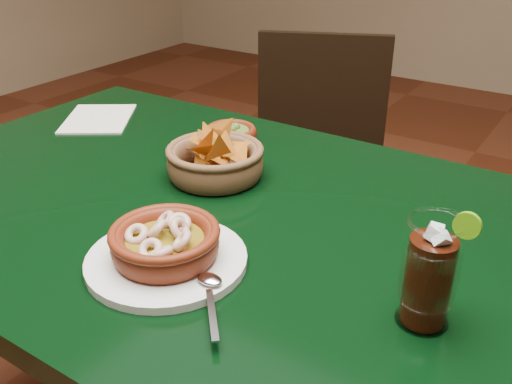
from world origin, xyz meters
The scene contains 8 objects.
dining_table centered at (0.00, 0.00, 0.65)m, with size 1.20×0.80×0.75m.
dining_chair centered at (-0.12, 0.70, 0.48)m, with size 0.53×0.53×0.87m.
shrimp_plate centered at (0.09, -0.18, 0.78)m, with size 0.28×0.23×0.07m.
chip_basket centered at (-0.02, 0.09, 0.78)m, with size 0.21×0.21×0.13m.
guacamole_ramekin centered at (-0.09, 0.23, 0.77)m, with size 0.13×0.13×0.04m.
cola_drink centered at (0.44, -0.10, 0.82)m, with size 0.14×0.14×0.16m.
glass_ashtray centered at (-0.11, 0.14, 0.76)m, with size 0.13×0.13×0.03m.
paper_menu centered at (-0.44, 0.18, 0.75)m, with size 0.23×0.24×0.00m.
Camera 1 is at (0.57, -0.67, 1.21)m, focal length 40.00 mm.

